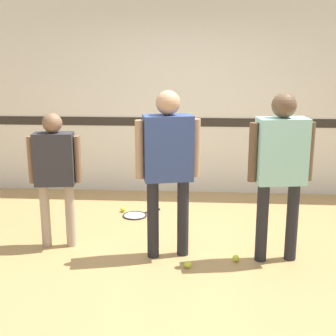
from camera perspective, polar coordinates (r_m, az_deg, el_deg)
The scene contains 9 objects.
ground_plane at distance 4.76m, azimuth 0.45°, elevation -10.66°, with size 16.00×16.00×0.00m, color tan.
wall_back at distance 6.60m, azimuth 1.67°, elevation 10.58°, with size 16.00×0.07×3.20m.
person_instructor at distance 4.45m, azimuth -0.00°, elevation 1.40°, with size 0.61×0.35×1.64m.
person_student_left at distance 4.85m, azimuth -13.64°, elevation 0.25°, with size 0.53×0.26×1.40m.
person_student_right at distance 4.48m, azimuth 13.59°, elevation 0.97°, with size 0.61×0.31×1.63m.
racket_spare_on_floor at distance 5.86m, azimuth -3.91°, elevation -5.75°, with size 0.51×0.48×0.03m.
tennis_ball_near_instructor at distance 4.51m, azimuth 2.43°, elevation -11.68°, with size 0.07×0.07×0.07m, color #CCE038.
tennis_ball_by_spare_racket at distance 6.01m, azimuth -5.52°, elevation -5.05°, with size 0.07×0.07×0.07m, color #CCE038.
tennis_ball_stray_left at distance 4.68m, azimuth 8.26°, elevation -10.84°, with size 0.07×0.07×0.07m, color #CCE038.
Camera 1 is at (0.25, -4.32, 1.98)m, focal length 50.00 mm.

